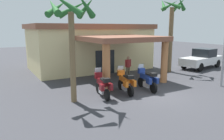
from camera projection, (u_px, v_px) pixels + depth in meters
name	position (u px, v px, depth m)	size (l,w,h in m)	color
ground_plane	(157.00, 94.00, 13.33)	(80.00, 80.00, 0.00)	#38383D
motel_building	(90.00, 46.00, 21.43)	(11.48, 12.01, 4.36)	beige
motorcycle_maroon	(103.00, 85.00, 12.74)	(0.79, 2.21, 1.61)	black
motorcycle_orange	(126.00, 82.00, 13.50)	(0.84, 2.20, 1.61)	black
motorcycle_blue	(147.00, 80.00, 14.16)	(0.76, 2.21, 1.61)	black
pedestrian	(128.00, 65.00, 17.62)	(0.53, 0.32, 1.76)	brown
pickup_truck_white	(202.00, 59.00, 21.93)	(5.45, 2.79, 1.95)	black
palm_tree_near_portico	(172.00, 21.00, 19.31)	(2.45, 2.52, 6.68)	brown
palm_tree_roadside	(71.00, 20.00, 11.22)	(2.61, 2.68, 5.78)	brown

